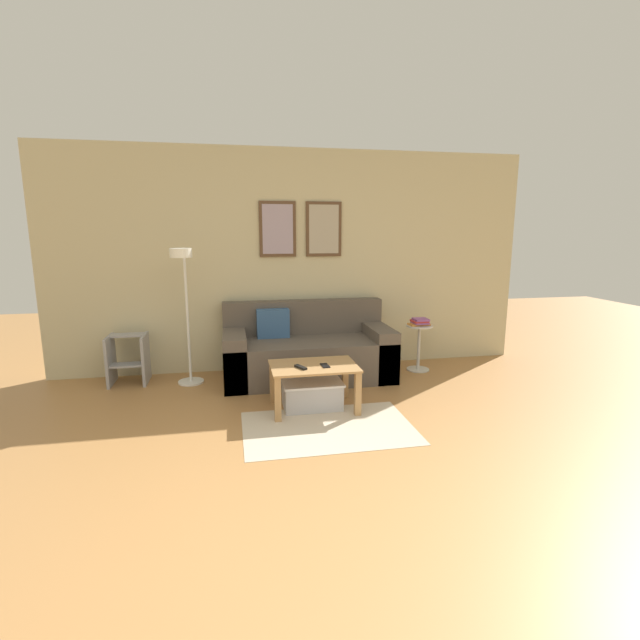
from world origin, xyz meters
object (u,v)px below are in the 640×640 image
(floor_lamp, at_px, (184,294))
(side_table, at_px, (419,343))
(coffee_table, at_px, (314,374))
(remote_control, at_px, (301,367))
(storage_bin, at_px, (312,394))
(cell_phone, at_px, (325,366))
(step_stool, at_px, (128,358))
(book_stack, at_px, (420,322))
(couch, at_px, (307,351))

(floor_lamp, distance_m, side_table, 2.71)
(coffee_table, distance_m, remote_control, 0.18)
(storage_bin, height_order, floor_lamp, floor_lamp)
(floor_lamp, bearing_deg, storage_bin, -33.12)
(coffee_table, bearing_deg, floor_lamp, 145.98)
(coffee_table, relative_size, floor_lamp, 0.54)
(remote_control, distance_m, cell_phone, 0.23)
(remote_control, relative_size, step_stool, 0.28)
(remote_control, height_order, step_stool, step_stool)
(floor_lamp, xyz_separation_m, cell_phone, (1.28, -0.85, -0.58))
(book_stack, height_order, step_stool, book_stack)
(remote_control, distance_m, step_stool, 2.08)
(couch, height_order, storage_bin, couch)
(coffee_table, bearing_deg, storage_bin, 106.95)
(remote_control, bearing_deg, cell_phone, -19.43)
(coffee_table, distance_m, storage_bin, 0.21)
(coffee_table, relative_size, cell_phone, 5.66)
(side_table, xyz_separation_m, remote_control, (-1.57, -1.03, 0.11))
(side_table, xyz_separation_m, cell_phone, (-1.34, -1.00, 0.10))
(storage_bin, distance_m, book_stack, 1.77)
(couch, xyz_separation_m, side_table, (1.34, 0.01, 0.03))
(coffee_table, relative_size, remote_control, 5.28)
(floor_lamp, relative_size, step_stool, 2.77)
(floor_lamp, height_order, step_stool, floor_lamp)
(floor_lamp, bearing_deg, cell_phone, -33.51)
(remote_control, bearing_deg, floor_lamp, 113.75)
(couch, relative_size, remote_control, 12.32)
(storage_bin, bearing_deg, step_stool, 149.51)
(couch, height_order, side_table, couch)
(couch, height_order, floor_lamp, floor_lamp)
(storage_bin, xyz_separation_m, step_stool, (-1.83, 1.08, 0.15))
(couch, height_order, coffee_table, couch)
(storage_bin, bearing_deg, side_table, 32.51)
(side_table, height_order, step_stool, side_table)
(floor_lamp, distance_m, step_stool, 1.02)
(couch, height_order, cell_phone, couch)
(step_stool, bearing_deg, storage_bin, -30.49)
(storage_bin, height_order, side_table, side_table)
(coffee_table, height_order, floor_lamp, floor_lamp)
(storage_bin, distance_m, floor_lamp, 1.65)
(side_table, relative_size, step_stool, 1.03)
(floor_lamp, bearing_deg, book_stack, 3.39)
(couch, xyz_separation_m, remote_control, (-0.23, -1.02, 0.13))
(cell_phone, bearing_deg, coffee_table, 149.92)
(couch, distance_m, step_stool, 1.94)
(couch, distance_m, cell_phone, 1.00)
(storage_bin, relative_size, cell_phone, 3.97)
(couch, bearing_deg, book_stack, 0.33)
(storage_bin, relative_size, remote_control, 3.71)
(storage_bin, height_order, remote_control, remote_control)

